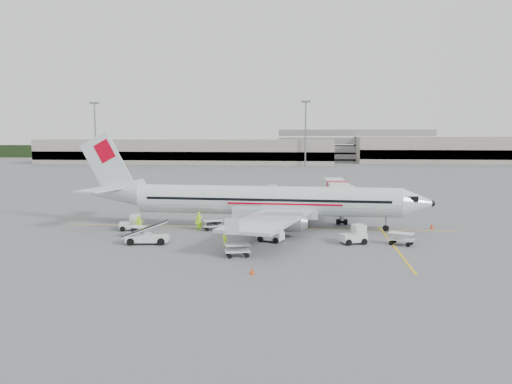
% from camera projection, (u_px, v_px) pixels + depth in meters
% --- Properties ---
extents(ground, '(360.00, 360.00, 0.00)m').
position_uv_depth(ground, '(254.00, 228.00, 55.93)').
color(ground, '#56595B').
extents(stripe_lead, '(44.00, 0.20, 0.01)m').
position_uv_depth(stripe_lead, '(254.00, 228.00, 55.93)').
color(stripe_lead, yellow).
rests_on(stripe_lead, ground).
extents(stripe_cross, '(0.20, 20.00, 0.01)m').
position_uv_depth(stripe_cross, '(394.00, 246.00, 46.58)').
color(stripe_cross, yellow).
rests_on(stripe_cross, ground).
extents(terminal_west, '(110.00, 22.00, 9.00)m').
position_uv_depth(terminal_west, '(186.00, 151.00, 188.04)').
color(terminal_west, gray).
rests_on(terminal_west, ground).
extents(terminal_east, '(90.00, 26.00, 10.00)m').
position_uv_depth(terminal_east, '(476.00, 150.00, 191.49)').
color(terminal_east, gray).
rests_on(terminal_east, ground).
extents(parking_garage, '(62.00, 24.00, 14.00)m').
position_uv_depth(parking_garage, '(353.00, 144.00, 210.73)').
color(parking_garage, slate).
rests_on(parking_garage, ground).
extents(treeline, '(300.00, 3.00, 6.00)m').
position_uv_depth(treeline, '(295.00, 152.00, 228.57)').
color(treeline, black).
rests_on(treeline, ground).
extents(mast_west, '(3.20, 1.20, 22.00)m').
position_uv_depth(mast_west, '(95.00, 134.00, 178.55)').
color(mast_west, slate).
rests_on(mast_west, ground).
extents(mast_center, '(3.20, 1.20, 22.00)m').
position_uv_depth(mast_center, '(306.00, 134.00, 170.82)').
color(mast_center, slate).
rests_on(mast_center, ground).
extents(aircraft, '(39.59, 31.67, 10.56)m').
position_uv_depth(aircraft, '(267.00, 181.00, 55.09)').
color(aircraft, silver).
rests_on(aircraft, ground).
extents(jet_bridge, '(3.91, 17.23, 4.49)m').
position_uv_depth(jet_bridge, '(337.00, 199.00, 63.79)').
color(jet_bridge, silver).
rests_on(jet_bridge, ground).
extents(belt_loader, '(5.46, 2.63, 2.84)m').
position_uv_depth(belt_loader, '(147.00, 229.00, 47.39)').
color(belt_loader, silver).
rests_on(belt_loader, ground).
extents(tug_fore, '(2.68, 2.08, 1.82)m').
position_uv_depth(tug_fore, '(354.00, 234.00, 47.42)').
color(tug_fore, silver).
rests_on(tug_fore, ground).
extents(tug_mid, '(2.71, 2.11, 1.84)m').
position_uv_depth(tug_mid, '(271.00, 232.00, 48.38)').
color(tug_mid, silver).
rests_on(tug_mid, ground).
extents(tug_aft, '(2.47, 1.75, 1.73)m').
position_uv_depth(tug_aft, '(130.00, 222.00, 54.22)').
color(tug_aft, silver).
rests_on(tug_aft, ground).
extents(cart_loaded_a, '(2.38, 1.85, 1.09)m').
position_uv_depth(cart_loaded_a, '(213.00, 225.00, 54.33)').
color(cart_loaded_a, silver).
rests_on(cart_loaded_a, ground).
extents(cart_loaded_b, '(2.54, 2.07, 1.15)m').
position_uv_depth(cart_loaded_b, '(139.00, 232.00, 50.27)').
color(cart_loaded_b, silver).
rests_on(cart_loaded_b, ground).
extents(cart_empty_a, '(2.37, 1.78, 1.10)m').
position_uv_depth(cart_empty_a, '(237.00, 250.00, 42.34)').
color(cart_empty_a, silver).
rests_on(cart_empty_a, ground).
extents(cart_empty_b, '(2.60, 2.16, 1.17)m').
position_uv_depth(cart_empty_b, '(401.00, 239.00, 46.94)').
color(cart_empty_b, silver).
rests_on(cart_empty_b, ground).
extents(cone_nose, '(0.39, 0.39, 0.64)m').
position_uv_depth(cone_nose, '(432.00, 226.00, 55.21)').
color(cone_nose, red).
rests_on(cone_nose, ground).
extents(cone_port, '(0.40, 0.40, 0.65)m').
position_uv_depth(cone_port, '(299.00, 210.00, 66.70)').
color(cone_port, red).
rests_on(cone_port, ground).
extents(cone_stbd, '(0.34, 0.34, 0.56)m').
position_uv_depth(cone_stbd, '(252.00, 270.00, 37.00)').
color(cone_stbd, red).
rests_on(cone_stbd, ground).
extents(crew_a, '(0.76, 0.57, 1.90)m').
position_uv_depth(crew_a, '(199.00, 221.00, 54.95)').
color(crew_a, '#B3F01C').
rests_on(crew_a, ground).
extents(crew_b, '(0.97, 0.91, 1.58)m').
position_uv_depth(crew_b, '(198.00, 223.00, 54.35)').
color(crew_b, '#B3F01C').
rests_on(crew_b, ground).
extents(crew_c, '(1.00, 1.23, 1.66)m').
position_uv_depth(crew_c, '(225.00, 237.00, 46.41)').
color(crew_c, '#B3F01C').
rests_on(crew_c, ground).
extents(crew_d, '(1.15, 0.89, 1.82)m').
position_uv_depth(crew_d, '(139.00, 224.00, 53.14)').
color(crew_d, '#B3F01C').
rests_on(crew_d, ground).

